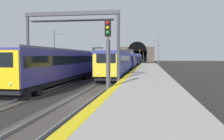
% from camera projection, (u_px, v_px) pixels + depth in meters
% --- Properties ---
extents(ground_plane, '(320.00, 320.00, 0.00)m').
position_uv_depth(ground_plane, '(82.00, 101.00, 15.97)').
color(ground_plane, '#282623').
extents(platform_right, '(112.00, 4.65, 1.02)m').
position_uv_depth(platform_right, '(147.00, 95.00, 15.26)').
color(platform_right, '#9E9B93').
rests_on(platform_right, ground_plane).
extents(platform_right_edge_strip, '(112.00, 0.50, 0.01)m').
position_uv_depth(platform_right_edge_strip, '(115.00, 87.00, 15.55)').
color(platform_right_edge_strip, yellow).
rests_on(platform_right_edge_strip, platform_right).
extents(track_main_line, '(160.00, 2.76, 0.21)m').
position_uv_depth(track_main_line, '(82.00, 100.00, 15.96)').
color(track_main_line, '#423D38').
rests_on(track_main_line, ground_plane).
extents(track_adjacent_line, '(160.00, 2.72, 0.21)m').
position_uv_depth(track_adjacent_line, '(16.00, 98.00, 16.72)').
color(track_adjacent_line, '#423D38').
rests_on(track_adjacent_line, ground_plane).
extents(train_main_approaching, '(84.90, 3.22, 4.75)m').
position_uv_depth(train_main_approaching, '(133.00, 59.00, 65.89)').
color(train_main_approaching, navy).
rests_on(train_main_approaching, ground_plane).
extents(train_adjacent_platform, '(38.30, 3.00, 4.71)m').
position_uv_depth(train_adjacent_platform, '(83.00, 62.00, 33.79)').
color(train_adjacent_platform, navy).
rests_on(train_adjacent_platform, ground_plane).
extents(railway_signal_near, '(0.39, 0.38, 5.35)m').
position_uv_depth(railway_signal_near, '(108.00, 53.00, 15.06)').
color(railway_signal_near, '#4C4C54').
rests_on(railway_signal_near, ground_plane).
extents(railway_signal_mid, '(0.39, 0.38, 5.12)m').
position_uv_depth(railway_signal_mid, '(140.00, 56.00, 67.09)').
color(railway_signal_mid, '#38383D').
rests_on(railway_signal_mid, ground_plane).
extents(railway_signal_far, '(0.39, 0.38, 5.14)m').
position_uv_depth(railway_signal_far, '(143.00, 57.00, 112.15)').
color(railway_signal_far, '#38383D').
rests_on(railway_signal_far, ground_plane).
extents(overhead_signal_gantry, '(0.70, 8.78, 7.06)m').
position_uv_depth(overhead_signal_gantry, '(72.00, 31.00, 21.12)').
color(overhead_signal_gantry, '#3F3F47').
rests_on(overhead_signal_gantry, ground_plane).
extents(tunnel_portal, '(2.46, 20.20, 11.89)m').
position_uv_depth(tunnel_portal, '(137.00, 54.00, 139.56)').
color(tunnel_portal, '#51473D').
rests_on(tunnel_portal, ground_plane).
extents(catenary_mast_near, '(0.22, 2.17, 7.56)m').
position_uv_depth(catenary_mast_near, '(55.00, 52.00, 41.12)').
color(catenary_mast_near, '#595B60').
rests_on(catenary_mast_near, ground_plane).
extents(catenary_mast_far, '(0.22, 2.49, 8.08)m').
position_uv_depth(catenary_mast_far, '(158.00, 52.00, 65.10)').
color(catenary_mast_far, '#595B60').
rests_on(catenary_mast_far, ground_plane).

